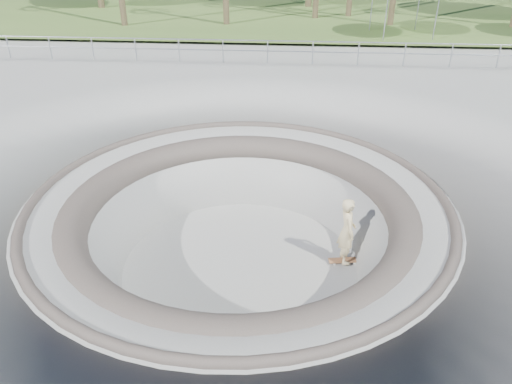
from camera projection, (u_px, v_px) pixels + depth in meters
ground at (239, 201)px, 12.10m from camera, size 180.00×180.00×0.00m
skate_bowl at (240, 261)px, 12.99m from camera, size 14.00×14.00×4.10m
distant_hills at (316, 27)px, 64.97m from camera, size 103.20×45.00×28.60m
safety_railing at (268, 52)px, 22.19m from camera, size 25.00×0.06×1.03m
skateboard at (344, 260)px, 13.03m from camera, size 0.82×0.34×0.08m
skater at (347, 231)px, 12.58m from camera, size 0.55×0.73×1.83m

